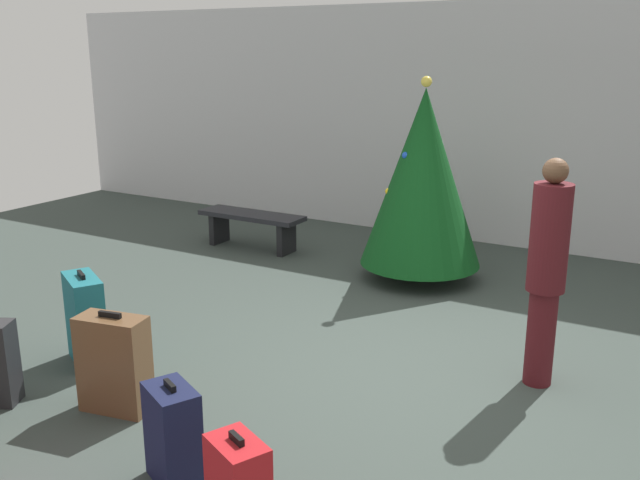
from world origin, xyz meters
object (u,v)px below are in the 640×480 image
at_px(waiting_bench, 252,222).
at_px(suitcase_3, 173,435).
at_px(suitcase_2, 86,320).
at_px(traveller_0, 547,267).
at_px(suitcase_5, 114,364).
at_px(holiday_tree, 423,178).

distance_m(waiting_bench, suitcase_3, 5.20).
relative_size(waiting_bench, suitcase_3, 2.20).
bearing_deg(waiting_bench, suitcase_2, -76.68).
height_order(traveller_0, suitcase_5, traveller_0).
relative_size(suitcase_2, suitcase_3, 1.21).
xyz_separation_m(holiday_tree, suitcase_5, (-0.78, -3.93, -0.82)).
xyz_separation_m(holiday_tree, suitcase_3, (0.19, -4.39, -0.88)).
relative_size(waiting_bench, suitcase_2, 1.82).
bearing_deg(traveller_0, suitcase_2, -155.81).
height_order(holiday_tree, traveller_0, holiday_tree).
bearing_deg(suitcase_2, suitcase_5, -29.74).
distance_m(holiday_tree, waiting_bench, 2.57).
height_order(holiday_tree, suitcase_2, holiday_tree).
bearing_deg(suitcase_3, waiting_bench, 120.23).
height_order(holiday_tree, suitcase_3, holiday_tree).
height_order(traveller_0, suitcase_2, traveller_0).
bearing_deg(suitcase_2, suitcase_3, -27.43).
height_order(suitcase_3, suitcase_5, suitcase_5).
relative_size(holiday_tree, suitcase_3, 3.47).
distance_m(suitcase_2, suitcase_5, 0.93).
distance_m(holiday_tree, traveller_0, 2.66).
height_order(holiday_tree, waiting_bench, holiday_tree).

